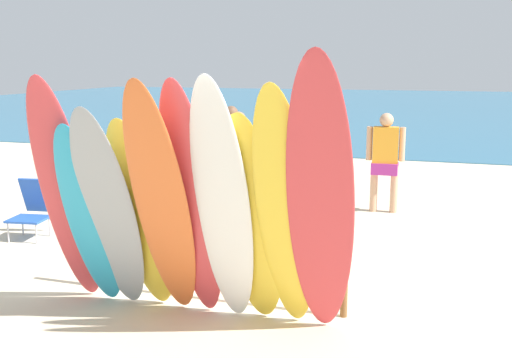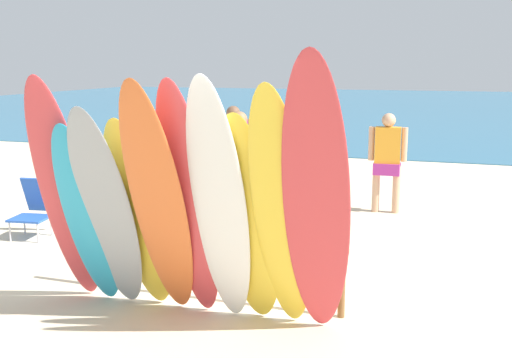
# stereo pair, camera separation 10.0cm
# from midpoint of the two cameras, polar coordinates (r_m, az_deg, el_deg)

# --- Properties ---
(ground) EXTENTS (60.00, 60.00, 0.00)m
(ground) POSITION_cam_midpoint_polar(r_m,az_deg,el_deg) (19.92, 10.56, 3.57)
(ground) COLOR beige
(ocean_water) EXTENTS (60.00, 40.00, 0.02)m
(ocean_water) POSITION_cam_midpoint_polar(r_m,az_deg,el_deg) (35.89, 13.75, 6.63)
(ocean_water) COLOR teal
(ocean_water) RESTS_ON ground
(surfboard_rack) EXTENTS (2.99, 0.07, 0.71)m
(surfboard_rack) POSITION_cam_midpoint_polar(r_m,az_deg,el_deg) (6.39, -5.01, -6.55)
(surfboard_rack) COLOR brown
(surfboard_rack) RESTS_ON ground
(surfboard_red_0) EXTENTS (0.61, 0.92, 2.37)m
(surfboard_red_0) POSITION_cam_midpoint_polar(r_m,az_deg,el_deg) (6.29, -17.75, -1.37)
(surfboard_red_0) COLOR #D13D42
(surfboard_red_0) RESTS_ON ground
(surfboard_teal_1) EXTENTS (0.53, 0.80, 1.94)m
(surfboard_teal_1) POSITION_cam_midpoint_polar(r_m,az_deg,el_deg) (6.19, -15.78, -3.52)
(surfboard_teal_1) COLOR #289EC6
(surfboard_teal_1) RESTS_ON ground
(surfboard_grey_2) EXTENTS (0.57, 0.87, 2.11)m
(surfboard_grey_2) POSITION_cam_midpoint_polar(r_m,az_deg,el_deg) (6.00, -14.05, -3.08)
(surfboard_grey_2) COLOR #999EA3
(surfboard_grey_2) RESTS_ON ground
(surfboard_yellow_3) EXTENTS (0.65, 0.78, 1.99)m
(surfboard_yellow_3) POSITION_cam_midpoint_polar(r_m,az_deg,el_deg) (6.01, -11.17, -3.49)
(surfboard_yellow_3) COLOR yellow
(surfboard_yellow_3) RESTS_ON ground
(surfboard_orange_4) EXTENTS (0.57, 1.08, 2.36)m
(surfboard_orange_4) POSITION_cam_midpoint_polar(r_m,az_deg,el_deg) (5.64, -9.31, -2.45)
(surfboard_orange_4) COLOR orange
(surfboard_orange_4) RESTS_ON ground
(surfboard_red_5) EXTENTS (0.52, 0.83, 2.36)m
(surfboard_red_5) POSITION_cam_midpoint_polar(r_m,az_deg,el_deg) (5.65, -6.52, -2.37)
(surfboard_red_5) COLOR #D13D42
(surfboard_red_5) RESTS_ON ground
(surfboard_white_6) EXTENTS (0.54, 0.84, 2.39)m
(surfboard_white_6) POSITION_cam_midpoint_polar(r_m,az_deg,el_deg) (5.49, -3.64, -2.53)
(surfboard_white_6) COLOR white
(surfboard_white_6) RESTS_ON ground
(surfboard_yellow_7) EXTENTS (0.62, 0.75, 2.07)m
(surfboard_yellow_7) POSITION_cam_midpoint_polar(r_m,az_deg,el_deg) (5.56, -0.90, -4.07)
(surfboard_yellow_7) COLOR yellow
(surfboard_yellow_7) RESTS_ON ground
(surfboard_yellow_8) EXTENTS (0.56, 0.95, 2.33)m
(surfboard_yellow_8) POSITION_cam_midpoint_polar(r_m,az_deg,el_deg) (5.33, 2.18, -3.26)
(surfboard_yellow_8) COLOR yellow
(surfboard_yellow_8) RESTS_ON ground
(surfboard_red_9) EXTENTS (0.64, 1.07, 2.59)m
(surfboard_red_9) POSITION_cam_midpoint_polar(r_m,az_deg,el_deg) (5.15, 5.50, -2.34)
(surfboard_red_9) COLOR #D13D42
(surfboard_red_9) RESTS_ON ground
(beachgoer_midbeach) EXTENTS (0.62, 0.26, 1.65)m
(beachgoer_midbeach) POSITION_cam_midpoint_polar(r_m,az_deg,el_deg) (10.26, 11.71, 2.16)
(beachgoer_midbeach) COLOR tan
(beachgoer_midbeach) RESTS_ON ground
(beachgoer_photographing) EXTENTS (0.50, 0.49, 1.74)m
(beachgoer_photographing) POSITION_cam_midpoint_polar(r_m,az_deg,el_deg) (10.47, -2.59, 2.82)
(beachgoer_photographing) COLOR brown
(beachgoer_photographing) RESTS_ON ground
(beachgoer_near_rack) EXTENTS (0.46, 0.53, 1.74)m
(beachgoer_near_rack) POSITION_cam_midpoint_polar(r_m,az_deg,el_deg) (9.25, -1.96, 1.77)
(beachgoer_near_rack) COLOR #9E704C
(beachgoer_near_rack) RESTS_ON ground
(beach_chair_red) EXTENTS (0.59, 0.72, 0.83)m
(beach_chair_red) POSITION_cam_midpoint_polar(r_m,az_deg,el_deg) (9.30, -20.33, -2.45)
(beach_chair_red) COLOR #B7B7BC
(beach_chair_red) RESTS_ON ground
(distant_boat) EXTENTS (4.37, 1.58, 0.34)m
(distant_boat) POSITION_cam_midpoint_polar(r_m,az_deg,el_deg) (21.03, -5.54, 4.51)
(distant_boat) COLOR silver
(distant_boat) RESTS_ON ground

